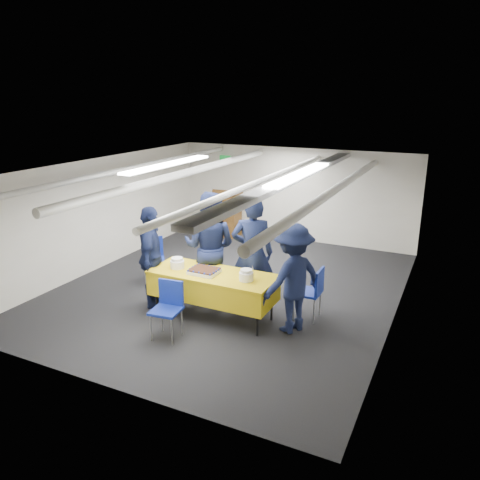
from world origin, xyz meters
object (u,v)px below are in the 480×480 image
object	(u,v)px
chair_near	(168,303)
sailor_c	(151,257)
podium	(228,213)
sailor_a	(252,253)
chair_right	(313,288)
chair_left	(153,255)
sailor_d	(292,278)
serving_table	(213,285)
sheet_cake	(204,271)
sailor_b	(210,247)

from	to	relation	value
chair_near	sailor_c	size ratio (longest dim) A/B	0.49
podium	sailor_a	bearing A→B (deg)	-57.43
chair_right	chair_left	distance (m)	3.33
sailor_d	chair_left	bearing A→B (deg)	-74.12
podium	sailor_c	size ratio (longest dim) A/B	0.71
chair_right	chair_near	bearing A→B (deg)	-140.13
serving_table	podium	xyz separation A→B (m)	(-1.89, 4.24, 0.05)
sheet_cake	chair_near	bearing A→B (deg)	-102.79
chair_left	serving_table	bearing A→B (deg)	-25.99
sailor_d	sailor_b	bearing A→B (deg)	-75.44
sheet_cake	podium	bearing A→B (deg)	112.30
serving_table	sailor_d	size ratio (longest dim) A/B	1.21
podium	sailor_c	xyz separation A→B (m)	(0.74, -4.31, 0.27)
sailor_b	sailor_c	bearing A→B (deg)	31.03
chair_right	sailor_b	xyz separation A→B (m)	(-1.87, -0.06, 0.45)
sheet_cake	chair_right	bearing A→B (deg)	23.84
chair_near	sailor_d	bearing A→B (deg)	31.53
chair_right	sailor_a	world-z (taller)	sailor_a
chair_near	sailor_c	distance (m)	1.21
sailor_c	podium	bearing A→B (deg)	-19.82
chair_right	chair_left	size ratio (longest dim) A/B	1.00
chair_left	sailor_d	xyz separation A→B (m)	(3.13, -0.76, 0.32)
chair_right	sailor_b	size ratio (longest dim) A/B	0.44
chair_left	sailor_b	bearing A→B (deg)	-12.06
serving_table	sailor_d	world-z (taller)	sailor_d
serving_table	chair_near	world-z (taller)	chair_near
chair_near	sailor_a	xyz separation A→B (m)	(0.70, 1.51, 0.44)
sailor_b	sailor_c	size ratio (longest dim) A/B	1.11
chair_right	sailor_d	distance (m)	0.63
sailor_d	chair_right	bearing A→B (deg)	-170.29
serving_table	podium	size ratio (longest dim) A/B	1.66
chair_left	sailor_a	xyz separation A→B (m)	(2.23, -0.24, 0.44)
chair_left	sailor_c	distance (m)	1.23
podium	chair_left	distance (m)	3.35
podium	sailor_d	world-z (taller)	sailor_d
podium	sailor_c	distance (m)	4.38
chair_right	serving_table	bearing A→B (deg)	-156.77
podium	chair_right	size ratio (longest dim) A/B	1.44
chair_left	sailor_c	xyz separation A→B (m)	(0.68, -0.96, 0.35)
sailor_a	sheet_cake	bearing A→B (deg)	32.63
chair_right	sheet_cake	bearing A→B (deg)	-156.16
serving_table	chair_right	distance (m)	1.62
sheet_cake	chair_right	size ratio (longest dim) A/B	0.54
chair_right	sailor_d	xyz separation A→B (m)	(-0.18, -0.51, 0.32)
chair_near	chair_right	world-z (taller)	same
sailor_c	sailor_d	size ratio (longest dim) A/B	1.03
chair_near	sailor_d	world-z (taller)	sailor_d
sailor_c	chair_near	bearing A→B (deg)	-161.72
serving_table	sailor_d	xyz separation A→B (m)	(1.31, 0.13, 0.30)
chair_near	chair_right	size ratio (longest dim) A/B	1.00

